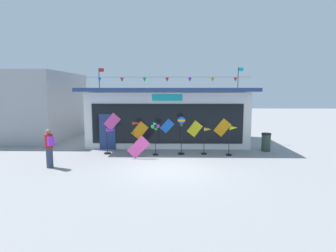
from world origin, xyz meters
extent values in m
plane|color=gray|center=(0.00, 0.00, 0.00)|extent=(80.00, 80.00, 0.00)
cube|color=silver|center=(-0.15, 6.42, 1.62)|extent=(9.37, 5.06, 3.25)
cube|color=navy|center=(-0.15, 5.87, 3.35)|extent=(9.77, 6.15, 0.20)
cube|color=silver|center=(-0.15, 3.85, 2.93)|extent=(8.62, 0.08, 0.54)
cube|color=#19B7BC|center=(-0.15, 3.82, 2.93)|extent=(1.69, 0.04, 0.38)
cube|color=black|center=(-0.15, 3.86, 1.46)|extent=(8.43, 0.06, 2.23)
cube|color=navy|center=(-3.52, 3.85, 1.00)|extent=(0.90, 0.07, 2.00)
cube|color=#EA4CA3|center=(-3.22, 3.80, 1.59)|extent=(0.98, 0.03, 1.00)
cube|color=orange|center=(-1.68, 3.80, 1.09)|extent=(1.00, 0.03, 1.04)
cube|color=blue|center=(-0.15, 3.80, 1.34)|extent=(0.82, 0.03, 0.84)
cube|color=yellow|center=(1.39, 3.80, 1.19)|extent=(0.90, 0.03, 0.95)
cube|color=orange|center=(2.93, 3.80, 1.26)|extent=(1.00, 0.03, 1.05)
cylinder|color=black|center=(-0.15, 3.73, 4.03)|extent=(9.00, 0.01, 0.01)
cone|color=blue|center=(-3.84, 3.73, 3.89)|extent=(0.20, 0.20, 0.22)
cone|color=red|center=(-2.61, 3.73, 3.89)|extent=(0.20, 0.20, 0.22)
cone|color=green|center=(-1.38, 3.73, 3.89)|extent=(0.20, 0.20, 0.22)
cone|color=red|center=(-0.15, 3.73, 3.89)|extent=(0.20, 0.20, 0.22)
cone|color=purple|center=(1.08, 3.73, 3.89)|extent=(0.20, 0.20, 0.22)
cone|color=orange|center=(2.32, 3.73, 3.89)|extent=(0.20, 0.20, 0.22)
cone|color=red|center=(3.55, 3.73, 3.89)|extent=(0.20, 0.20, 0.22)
cylinder|color=black|center=(-4.58, 6.42, 4.09)|extent=(0.04, 0.04, 1.28)
cube|color=red|center=(-4.42, 6.42, 4.61)|extent=(0.32, 0.02, 0.22)
cylinder|color=black|center=(4.29, 6.42, 4.10)|extent=(0.04, 0.04, 1.31)
cube|color=#19B7BC|center=(4.45, 6.42, 4.64)|extent=(0.32, 0.02, 0.22)
cylinder|color=black|center=(-3.27, 2.69, 0.03)|extent=(0.36, 0.36, 0.06)
cylinder|color=black|center=(-3.27, 2.69, 0.63)|extent=(0.03, 0.03, 1.26)
cone|color=purple|center=(-3.02, 2.69, 1.26)|extent=(0.53, 0.27, 0.19)
cylinder|color=#EA4CA3|center=(-3.27, 2.69, 1.26)|extent=(0.03, 0.16, 0.16)
cylinder|color=black|center=(-1.93, 2.85, 0.03)|extent=(0.39, 0.39, 0.06)
cylinder|color=black|center=(-1.93, 2.85, 0.81)|extent=(0.03, 0.03, 1.61)
cone|color=red|center=(-1.69, 2.85, 1.61)|extent=(0.49, 0.23, 0.18)
cylinder|color=green|center=(-1.93, 2.85, 1.61)|extent=(0.03, 0.16, 0.16)
cylinder|color=black|center=(-0.72, 2.47, 0.03)|extent=(0.28, 0.28, 0.06)
cylinder|color=black|center=(-0.72, 2.47, 0.75)|extent=(0.03, 0.03, 1.50)
cylinder|color=black|center=(-0.72, 2.43, 1.50)|extent=(0.06, 0.04, 0.06)
cone|color=#EA4CA3|center=(-0.59, 2.43, 1.50)|extent=(0.19, 0.20, 0.19)
cone|color=#19B7BC|center=(-0.72, 2.43, 1.63)|extent=(0.20, 0.19, 0.19)
cone|color=green|center=(-0.85, 2.43, 1.50)|extent=(0.19, 0.20, 0.19)
cone|color=green|center=(-0.72, 2.43, 1.37)|extent=(0.20, 0.19, 0.19)
cylinder|color=black|center=(0.61, 2.69, 0.03)|extent=(0.35, 0.35, 0.06)
cylinder|color=black|center=(0.61, 2.69, 0.80)|extent=(0.03, 0.03, 1.61)
sphere|color=blue|center=(0.61, 2.69, 1.79)|extent=(0.38, 0.38, 0.38)
cube|color=orange|center=(0.61, 2.69, 1.79)|extent=(0.39, 0.39, 0.08)
cube|color=brown|center=(0.61, 2.69, 1.55)|extent=(0.10, 0.10, 0.10)
cylinder|color=black|center=(1.80, 2.70, 0.03)|extent=(0.31, 0.31, 0.06)
cylinder|color=black|center=(1.80, 2.70, 0.66)|extent=(0.03, 0.03, 1.32)
cone|color=orange|center=(1.98, 2.70, 1.32)|extent=(0.38, 0.22, 0.19)
cylinder|color=#19B7BC|center=(1.80, 2.70, 1.32)|extent=(0.03, 0.16, 0.16)
cylinder|color=black|center=(3.05, 2.48, 0.03)|extent=(0.30, 0.30, 0.06)
cylinder|color=black|center=(3.05, 2.48, 0.72)|extent=(0.03, 0.03, 1.44)
cone|color=yellow|center=(3.27, 2.48, 1.44)|extent=(0.48, 0.33, 0.22)
cylinder|color=green|center=(3.05, 2.48, 1.44)|extent=(0.03, 0.16, 0.16)
cylinder|color=#333D56|center=(-5.13, 0.03, 0.43)|extent=(0.28, 0.28, 0.86)
cylinder|color=maroon|center=(-5.13, 0.03, 1.16)|extent=(0.34, 0.34, 0.60)
sphere|color=#8C6647|center=(-5.13, 0.03, 1.57)|extent=(0.22, 0.22, 0.22)
cube|color=purple|center=(-4.98, -0.11, 1.19)|extent=(0.29, 0.30, 0.38)
cylinder|color=#2D4238|center=(5.29, 3.58, 0.46)|extent=(0.48, 0.48, 0.91)
cylinder|color=black|center=(5.29, 3.58, 0.95)|extent=(0.52, 0.52, 0.08)
cube|color=#EA4CA3|center=(-1.50, 1.74, 0.56)|extent=(1.13, 0.18, 1.13)
cube|color=#99999E|center=(-9.60, 8.02, 2.27)|extent=(5.05, 7.29, 4.54)
camera|label=1|loc=(0.24, -11.65, 3.33)|focal=29.93mm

